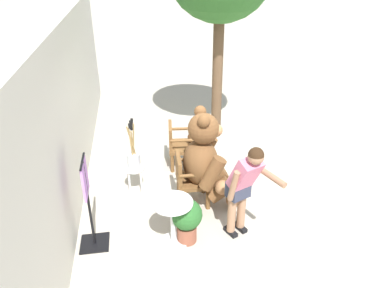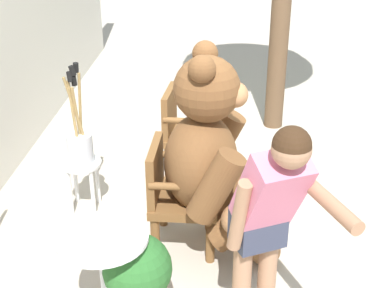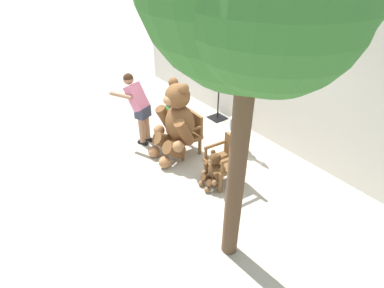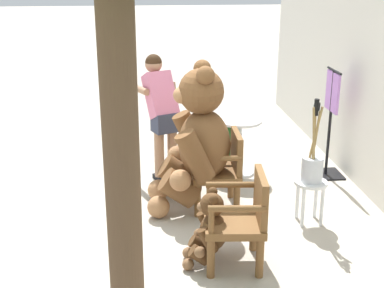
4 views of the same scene
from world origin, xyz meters
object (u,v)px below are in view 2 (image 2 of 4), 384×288
object	(u,v)px
wooden_chair_left	(177,192)
white_stool	(83,173)
brush_bucket	(80,142)
wooden_chair_right	(187,129)
teddy_bear_large	(213,156)
potted_plant	(138,276)
teddy_bear_small	(215,141)
round_side_table	(105,272)
person_visitor	(268,213)

from	to	relation	value
wooden_chair_left	white_stool	bearing A→B (deg)	61.71
brush_bucket	wooden_chair_left	bearing A→B (deg)	-118.31
wooden_chair_left	white_stool	world-z (taller)	wooden_chair_left
wooden_chair_right	white_stool	distance (m)	1.13
wooden_chair_right	brush_bucket	distance (m)	1.14
wooden_chair_right	teddy_bear_large	xyz separation A→B (m)	(-1.20, -0.27, 0.33)
teddy_bear_large	potted_plant	bearing A→B (deg)	153.97
brush_bucket	wooden_chair_right	bearing A→B (deg)	-50.03
potted_plant	teddy_bear_small	bearing A→B (deg)	-12.33
teddy_bear_small	brush_bucket	size ratio (longest dim) A/B	0.82
wooden_chair_left	potted_plant	world-z (taller)	wooden_chair_left
round_side_table	potted_plant	world-z (taller)	round_side_table
teddy_bear_small	round_side_table	world-z (taller)	round_side_table
round_side_table	wooden_chair_left	bearing A→B (deg)	-21.55
wooden_chair_left	brush_bucket	bearing A→B (deg)	61.69
teddy_bear_small	white_stool	world-z (taller)	teddy_bear_small
teddy_bear_large	brush_bucket	distance (m)	1.24
teddy_bear_small	potted_plant	bearing A→B (deg)	167.67
teddy_bear_large	brush_bucket	world-z (taller)	teddy_bear_large
teddy_bear_small	white_stool	bearing A→B (deg)	122.02
round_side_table	person_visitor	bearing A→B (deg)	-89.68
teddy_bear_small	white_stool	xyz separation A→B (m)	(-0.72, 1.15, 0.00)
person_visitor	wooden_chair_left	bearing A→B (deg)	32.51
wooden_chair_right	white_stool	xyz separation A→B (m)	(-0.73, 0.87, -0.11)
person_visitor	white_stool	size ratio (longest dim) A/B	3.33
white_stool	potted_plant	bearing A→B (deg)	-153.73
wooden_chair_right	teddy_bear_large	world-z (taller)	teddy_bear_large
wooden_chair_left	person_visitor	size ratio (longest dim) A/B	0.56
wooden_chair_left	person_visitor	world-z (taller)	person_visitor
person_visitor	potted_plant	world-z (taller)	person_visitor
brush_bucket	round_side_table	size ratio (longest dim) A/B	1.22
teddy_bear_small	potted_plant	world-z (taller)	teddy_bear_small
potted_plant	teddy_bear_large	bearing A→B (deg)	-26.03
teddy_bear_small	person_visitor	world-z (taller)	person_visitor
wooden_chair_left	teddy_bear_large	bearing A→B (deg)	-90.94
wooden_chair_right	teddy_bear_small	world-z (taller)	wooden_chair_right
wooden_chair_left	teddy_bear_small	world-z (taller)	wooden_chair_left
wooden_chair_left	wooden_chair_right	distance (m)	1.19
brush_bucket	round_side_table	bearing A→B (deg)	-161.01
white_stool	brush_bucket	xyz separation A→B (m)	(0.00, -0.00, 0.29)
round_side_table	wooden_chair_right	bearing A→B (deg)	-9.96
wooden_chair_left	round_side_table	bearing A→B (deg)	158.45
potted_plant	round_side_table	bearing A→B (deg)	98.78
wooden_chair_left	round_side_table	size ratio (longest dim) A/B	1.19
wooden_chair_right	round_side_table	size ratio (longest dim) A/B	1.19
round_side_table	brush_bucket	bearing A→B (deg)	18.99
white_stool	brush_bucket	size ratio (longest dim) A/B	0.53
brush_bucket	round_side_table	xyz separation A→B (m)	(-1.42, -0.49, -0.20)
person_visitor	round_side_table	distance (m)	1.08
wooden_chair_right	teddy_bear_small	bearing A→B (deg)	-91.83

